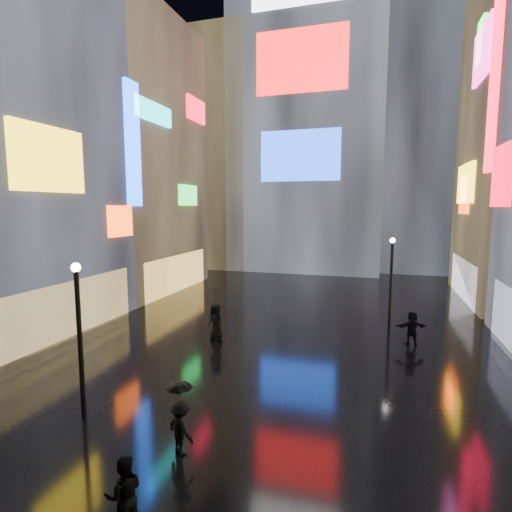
% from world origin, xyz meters
% --- Properties ---
extents(ground, '(140.00, 140.00, 0.00)m').
position_xyz_m(ground, '(0.00, 20.00, 0.00)').
color(ground, black).
rests_on(ground, ground).
extents(building_left_far, '(10.28, 12.00, 22.00)m').
position_xyz_m(building_left_far, '(-15.98, 26.00, 10.98)').
color(building_left_far, black).
rests_on(building_left_far, ground).
extents(tower_main, '(16.00, 14.20, 42.00)m').
position_xyz_m(tower_main, '(-3.00, 43.97, 21.01)').
color(tower_main, black).
rests_on(tower_main, ground).
extents(tower_flank_right, '(12.00, 12.00, 34.00)m').
position_xyz_m(tower_flank_right, '(9.00, 46.00, 17.00)').
color(tower_flank_right, black).
rests_on(tower_flank_right, ground).
extents(tower_flank_left, '(10.00, 10.00, 26.00)m').
position_xyz_m(tower_flank_left, '(-14.00, 42.00, 13.00)').
color(tower_flank_left, black).
rests_on(tower_flank_left, ground).
extents(lamp_near, '(0.30, 0.30, 5.20)m').
position_xyz_m(lamp_near, '(-4.53, 7.13, 2.94)').
color(lamp_near, black).
rests_on(lamp_near, ground).
extents(lamp_far, '(0.30, 0.30, 5.20)m').
position_xyz_m(lamp_far, '(5.49, 20.72, 2.94)').
color(lamp_far, black).
rests_on(lamp_far, ground).
extents(pedestrian_1, '(1.06, 1.02, 1.72)m').
position_xyz_m(pedestrian_1, '(-0.35, 3.44, 0.86)').
color(pedestrian_1, black).
rests_on(pedestrian_1, ground).
extents(pedestrian_2, '(1.14, 0.95, 1.53)m').
position_xyz_m(pedestrian_2, '(-0.48, 6.25, 0.77)').
color(pedestrian_2, black).
rests_on(pedestrian_2, ground).
extents(pedestrian_4, '(1.09, 0.89, 1.92)m').
position_xyz_m(pedestrian_4, '(-3.33, 15.67, 0.96)').
color(pedestrian_4, black).
rests_on(pedestrian_4, ground).
extents(pedestrian_5, '(1.67, 1.00, 1.72)m').
position_xyz_m(pedestrian_5, '(6.49, 17.78, 0.86)').
color(pedestrian_5, black).
rests_on(pedestrian_5, ground).
extents(umbrella_1, '(1.02, 1.02, 0.63)m').
position_xyz_m(umbrella_1, '(-0.48, 6.25, 1.85)').
color(umbrella_1, black).
rests_on(umbrella_1, pedestrian_2).
extents(umbrella_2, '(1.32, 1.32, 0.86)m').
position_xyz_m(umbrella_2, '(-3.33, 15.67, 2.35)').
color(umbrella_2, black).
rests_on(umbrella_2, pedestrian_4).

